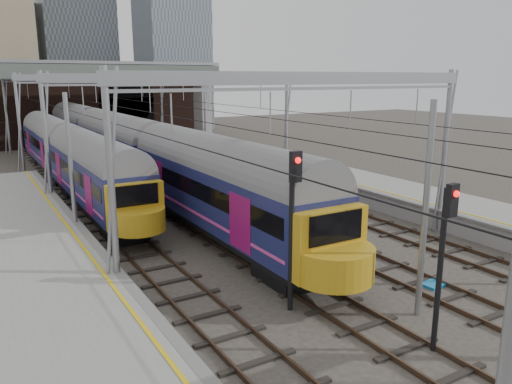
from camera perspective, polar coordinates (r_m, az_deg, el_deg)
ground at (r=16.66m, az=23.24°, el=-15.44°), size 160.00×160.00×0.00m
tracks at (r=27.41m, az=-2.70°, el=-3.15°), size 14.40×80.00×0.22m
overhead_line at (r=32.23m, az=-8.33°, el=10.96°), size 16.80×80.00×8.00m
retaining_wall at (r=61.85m, az=-17.99°, el=9.31°), size 28.00×2.75×9.00m
overbridge at (r=55.67m, az=-18.24°, el=11.99°), size 28.00×3.00×9.25m
city_skyline at (r=80.75m, az=-20.81°, el=18.93°), size 37.50×27.50×60.00m
train_main at (r=47.48m, az=-18.00°, el=6.24°), size 2.93×67.74×5.00m
train_second at (r=36.98m, az=-20.54°, el=3.99°), size 2.62×30.38×4.57m
signal_near_left at (r=16.05m, az=4.21°, el=-2.50°), size 0.39×0.49×5.41m
signal_near_centre at (r=14.56m, az=20.67°, el=-6.05°), size 0.36×0.47×4.92m
equip_cover_b at (r=20.17m, az=19.67°, el=-9.89°), size 0.98×0.74×0.11m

